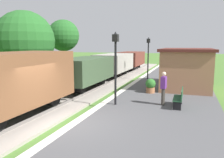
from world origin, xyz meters
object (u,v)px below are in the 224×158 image
(station_hut, at_px, (186,68))
(person_waiting, at_px, (163,87))
(bench_near_hut, at_px, (179,98))
(potted_planter, at_px, (150,85))
(lamp_post_near, at_px, (116,55))
(lamp_post_far, at_px, (148,50))
(tree_trackside_far, at_px, (25,41))
(freight_train, at_px, (99,67))
(tree_field_left, at_px, (63,36))

(station_hut, distance_m, person_waiting, 5.72)
(bench_near_hut, distance_m, potted_planter, 3.43)
(potted_planter, bearing_deg, lamp_post_near, -109.61)
(person_waiting, xyz_separation_m, lamp_post_far, (-2.33, 8.62, 1.62))
(station_hut, distance_m, tree_trackside_far, 12.52)
(freight_train, height_order, tree_trackside_far, tree_trackside_far)
(tree_field_left, bearing_deg, tree_trackside_far, -88.34)
(station_hut, bearing_deg, lamp_post_near, -117.63)
(potted_planter, relative_size, lamp_post_near, 0.25)
(freight_train, bearing_deg, tree_field_left, 144.63)
(bench_near_hut, distance_m, tree_field_left, 15.81)
(lamp_post_far, bearing_deg, lamp_post_near, -90.00)
(bench_near_hut, bearing_deg, person_waiting, 169.88)
(freight_train, xyz_separation_m, bench_near_hut, (6.60, -5.61, -0.76))
(bench_near_hut, height_order, potted_planter, potted_planter)
(freight_train, distance_m, tree_trackside_far, 6.16)
(lamp_post_near, bearing_deg, tree_trackside_far, 155.63)
(station_hut, height_order, lamp_post_far, lamp_post_far)
(lamp_post_near, bearing_deg, freight_train, 119.32)
(freight_train, height_order, tree_field_left, tree_field_left)
(person_waiting, distance_m, lamp_post_near, 2.93)
(person_waiting, relative_size, potted_planter, 1.87)
(person_waiting, relative_size, tree_trackside_far, 0.29)
(potted_planter, distance_m, tree_trackside_far, 10.47)
(lamp_post_near, bearing_deg, bench_near_hut, 10.57)
(station_hut, bearing_deg, tree_trackside_far, -169.07)
(potted_planter, bearing_deg, bench_near_hut, -56.44)
(station_hut, height_order, person_waiting, station_hut)
(bench_near_hut, height_order, tree_field_left, tree_field_left)
(tree_field_left, bearing_deg, freight_train, -35.37)
(potted_planter, bearing_deg, station_hut, 54.16)
(person_waiting, bearing_deg, lamp_post_far, -68.13)
(bench_near_hut, bearing_deg, lamp_post_far, 109.63)
(freight_train, xyz_separation_m, station_hut, (6.80, 0.15, 0.17))
(lamp_post_near, xyz_separation_m, lamp_post_far, (0.00, 9.35, 0.00))
(potted_planter, distance_m, lamp_post_near, 4.21)
(tree_trackside_far, bearing_deg, tree_field_left, 91.66)
(station_hut, height_order, bench_near_hut, station_hut)
(lamp_post_near, distance_m, lamp_post_far, 9.35)
(freight_train, xyz_separation_m, lamp_post_near, (3.48, -6.19, 1.32))
(freight_train, bearing_deg, station_hut, 1.25)
(lamp_post_far, bearing_deg, station_hut, -42.13)
(bench_near_hut, distance_m, lamp_post_near, 3.80)
(tree_trackside_far, height_order, tree_field_left, tree_trackside_far)
(lamp_post_near, relative_size, tree_trackside_far, 0.62)
(bench_near_hut, distance_m, lamp_post_far, 9.53)
(lamp_post_near, xyz_separation_m, tree_field_left, (-9.00, 10.11, 1.41))
(lamp_post_far, height_order, tree_field_left, tree_field_left)
(bench_near_hut, xyz_separation_m, lamp_post_far, (-3.13, 8.76, 2.08))
(station_hut, relative_size, tree_field_left, 0.99)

